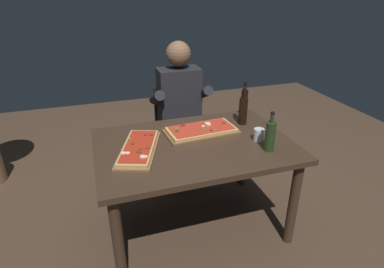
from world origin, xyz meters
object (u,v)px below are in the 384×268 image
dining_table (194,155)px  oil_bottle_amber (244,101)px  seated_diner (181,107)px  pizza_rectangular_front (201,130)px  vinegar_bottle_green (243,110)px  pizza_rectangular_left (139,148)px  wine_bottle_dark (270,136)px  tumbler_near_camera (259,135)px  diner_chair (178,127)px

dining_table → oil_bottle_amber: (0.58, 0.39, 0.22)m
seated_diner → pizza_rectangular_front: bearing=-90.3°
oil_bottle_amber → vinegar_bottle_green: size_ratio=0.97×
seated_diner → pizza_rectangular_left: bearing=-125.0°
dining_table → wine_bottle_dark: wine_bottle_dark is taller
pizza_rectangular_left → dining_table: bearing=-1.4°
dining_table → tumbler_near_camera: tumbler_near_camera is taller
dining_table → pizza_rectangular_left: (-0.40, 0.01, 0.11)m
pizza_rectangular_left → diner_chair: (0.51, 0.85, -0.27)m
pizza_rectangular_front → seated_diner: (0.00, 0.58, -0.02)m
tumbler_near_camera → pizza_rectangular_left: bearing=172.6°
diner_chair → seated_diner: (-0.00, -0.12, 0.26)m
pizza_rectangular_front → wine_bottle_dark: (0.34, -0.41, 0.09)m
wine_bottle_dark → pizza_rectangular_front: bearing=130.1°
oil_bottle_amber → diner_chair: bearing=135.3°
pizza_rectangular_front → pizza_rectangular_left: 0.53m
pizza_rectangular_front → diner_chair: size_ratio=0.66×
wine_bottle_dark → seated_diner: size_ratio=0.21×
wine_bottle_dark → oil_bottle_amber: size_ratio=0.95×
vinegar_bottle_green → seated_diner: (-0.37, 0.53, -0.12)m
diner_chair → dining_table: bearing=-97.4°
wine_bottle_dark → seated_diner: seated_diner is taller
pizza_rectangular_front → pizza_rectangular_left: bearing=-164.4°
pizza_rectangular_front → tumbler_near_camera: size_ratio=6.27×
diner_chair → pizza_rectangular_left: bearing=-121.0°
dining_table → vinegar_bottle_green: bearing=23.4°
pizza_rectangular_front → tumbler_near_camera: bearing=-35.8°
oil_bottle_amber → vinegar_bottle_green: 0.21m
vinegar_bottle_green → diner_chair: 0.83m
vinegar_bottle_green → tumbler_near_camera: 0.32m
dining_table → oil_bottle_amber: size_ratio=4.70×
pizza_rectangular_left → oil_bottle_amber: size_ratio=2.00×
dining_table → oil_bottle_amber: 0.73m
pizza_rectangular_front → tumbler_near_camera: (0.35, -0.25, 0.03)m
oil_bottle_amber → seated_diner: 0.60m
vinegar_bottle_green → dining_table: bearing=-156.6°
dining_table → pizza_rectangular_front: size_ratio=2.45×
wine_bottle_dark → oil_bottle_amber: (0.13, 0.65, 0.01)m
pizza_rectangular_left → tumbler_near_camera: 0.87m
oil_bottle_amber → wine_bottle_dark: bearing=-101.3°
pizza_rectangular_front → dining_table: bearing=-125.7°
wine_bottle_dark → vinegar_bottle_green: bearing=86.3°
pizza_rectangular_left → vinegar_bottle_green: size_ratio=1.95×
pizza_rectangular_front → tumbler_near_camera: 0.43m
pizza_rectangular_left → oil_bottle_amber: bearing=21.2°
vinegar_bottle_green → tumbler_near_camera: vinegar_bottle_green is taller
pizza_rectangular_front → seated_diner: bearing=89.7°
pizza_rectangular_front → vinegar_bottle_green: size_ratio=1.86×
pizza_rectangular_left → vinegar_bottle_green: (0.88, 0.20, 0.10)m
pizza_rectangular_left → tumbler_near_camera: size_ratio=6.56×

